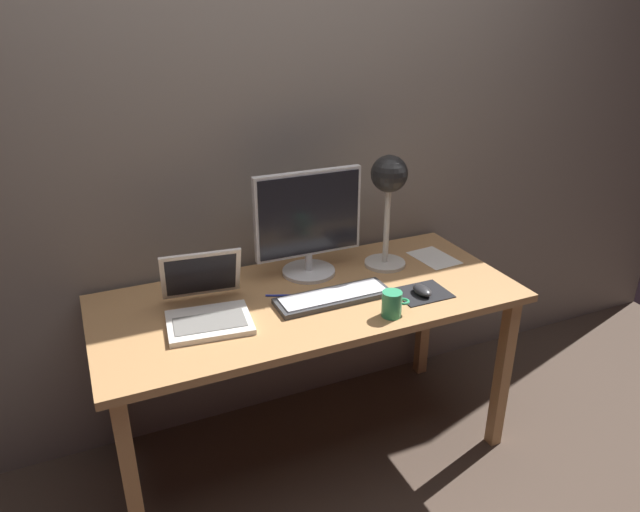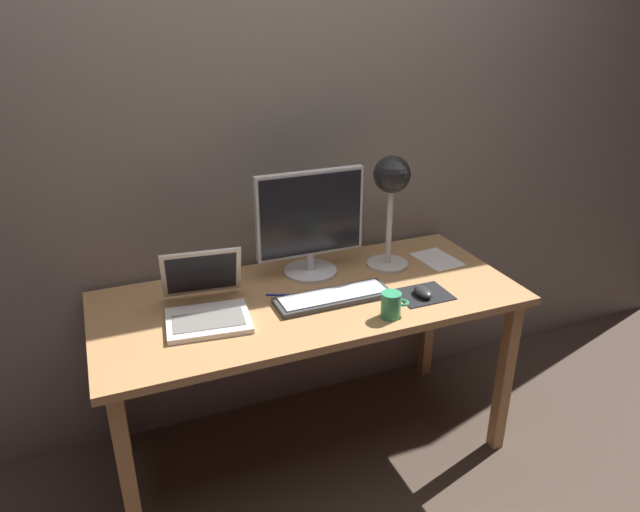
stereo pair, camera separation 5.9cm
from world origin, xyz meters
name	(u,v)px [view 1 (the left image)]	position (x,y,z in m)	size (l,w,h in m)	color
ground_plane	(311,447)	(0.00, 0.00, 0.00)	(4.80, 4.80, 0.00)	#47382D
back_wall	(269,128)	(0.00, 0.40, 1.30)	(4.80, 0.06, 2.60)	gray
desk	(309,314)	(0.00, 0.00, 0.66)	(1.60, 0.70, 0.74)	tan
monitor	(308,222)	(0.07, 0.18, 0.97)	(0.44, 0.22, 0.43)	silver
keyboard_main	(333,297)	(0.07, -0.07, 0.75)	(0.44, 0.14, 0.03)	#38383A
laptop	(205,299)	(-0.39, 0.01, 0.80)	(0.32, 0.36, 0.23)	silver
desk_lamp	(389,187)	(0.40, 0.12, 1.08)	(0.17, 0.17, 0.47)	beige
mousepad	(422,293)	(0.40, -0.16, 0.74)	(0.20, 0.16, 0.00)	black
mouse	(422,290)	(0.39, -0.17, 0.76)	(0.06, 0.10, 0.03)	#28282B
coffee_mug	(392,304)	(0.21, -0.26, 0.79)	(0.11, 0.07, 0.09)	#339966
paper_sheet_near_mouse	(434,258)	(0.63, 0.10, 0.74)	(0.15, 0.21, 0.00)	white
pen	(284,295)	(-0.09, 0.03, 0.74)	(0.01, 0.01, 0.14)	#2633A5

